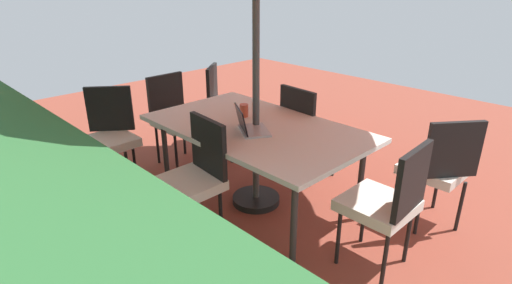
{
  "coord_description": "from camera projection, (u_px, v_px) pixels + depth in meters",
  "views": [
    {
      "loc": [
        -2.38,
        2.32,
        1.99
      ],
      "look_at": [
        0.0,
        0.0,
        0.61
      ],
      "focal_mm": 28.62,
      "sensor_mm": 36.0,
      "label": 1
    }
  ],
  "objects": [
    {
      "name": "laptop",
      "position": [
        250.0,
        127.0,
        3.39
      ],
      "size": [
        0.4,
        0.37,
        0.21
      ],
      "rotation": [
        0.0,
        0.0,
        -0.53
      ],
      "color": "#B7B7BC",
      "rests_on": "dining_table"
    },
    {
      "name": "chair_southwest",
      "position": [
        439.0,
        166.0,
        3.29
      ],
      "size": [
        0.58,
        0.58,
        0.98
      ],
      "rotation": [
        0.0,
        0.0,
        0.93
      ],
      "color": "silver",
      "rests_on": "ground_plane"
    },
    {
      "name": "chair_southeast",
      "position": [
        225.0,
        101.0,
        4.95
      ],
      "size": [
        0.58,
        0.58,
        0.98
      ],
      "rotation": [
        0.0,
        0.0,
        5.4
      ],
      "color": "silver",
      "rests_on": "ground_plane"
    },
    {
      "name": "chair_south",
      "position": [
        307.0,
        127.0,
        4.11
      ],
      "size": [
        0.46,
        0.47,
        0.98
      ],
      "rotation": [
        0.0,
        0.0,
        -0.06
      ],
      "color": "silver",
      "rests_on": "ground_plane"
    },
    {
      "name": "chair_east",
      "position": [
        175.0,
        115.0,
        4.46
      ],
      "size": [
        0.46,
        0.46,
        0.98
      ],
      "rotation": [
        0.0,
        0.0,
        4.72
      ],
      "color": "silver",
      "rests_on": "ground_plane"
    },
    {
      "name": "cup",
      "position": [
        244.0,
        110.0,
        3.75
      ],
      "size": [
        0.08,
        0.08,
        0.12
      ],
      "primitive_type": "cylinder",
      "color": "#CC4C33",
      "rests_on": "dining_table"
    },
    {
      "name": "chair_northeast",
      "position": [
        109.0,
        133.0,
        3.95
      ],
      "size": [
        0.58,
        0.58,
        0.98
      ],
      "rotation": [
        0.0,
        0.0,
        4.06
      ],
      "color": "silver",
      "rests_on": "ground_plane"
    },
    {
      "name": "dining_table",
      "position": [
        256.0,
        131.0,
        3.56
      ],
      "size": [
        1.94,
        1.15,
        0.76
      ],
      "color": "white",
      "rests_on": "ground_plane"
    },
    {
      "name": "ground_plane",
      "position": [
        256.0,
        203.0,
        3.84
      ],
      "size": [
        10.0,
        10.0,
        0.02
      ],
      "primitive_type": "cube",
      "color": "brown"
    },
    {
      "name": "chair_west",
      "position": [
        387.0,
        200.0,
        2.79
      ],
      "size": [
        0.47,
        0.46,
        0.98
      ],
      "rotation": [
        0.0,
        0.0,
        1.62
      ],
      "color": "silver",
      "rests_on": "ground_plane"
    },
    {
      "name": "chair_north",
      "position": [
        193.0,
        175.0,
        3.14
      ],
      "size": [
        0.47,
        0.48,
        0.98
      ],
      "rotation": [
        0.0,
        0.0,
        3.06
      ],
      "color": "silver",
      "rests_on": "ground_plane"
    }
  ]
}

